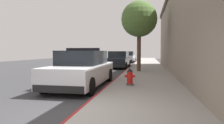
# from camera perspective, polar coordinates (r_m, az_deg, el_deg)

# --- Properties ---
(ground_plane) EXTENTS (31.46, 60.00, 0.20)m
(ground_plane) POSITION_cam_1_polar(r_m,az_deg,el_deg) (15.46, -12.90, -3.08)
(ground_plane) COLOR #353538
(sidewalk_pavement) EXTENTS (2.99, 60.00, 0.15)m
(sidewalk_pavement) POSITION_cam_1_polar(r_m,az_deg,el_deg) (14.20, 9.98, -2.88)
(sidewalk_pavement) COLOR gray
(sidewalk_pavement) RESTS_ON ground
(curb_painted_edge) EXTENTS (0.08, 60.00, 0.15)m
(curb_painted_edge) POSITION_cam_1_polar(r_m,az_deg,el_deg) (14.29, 3.81, -2.81)
(curb_painted_edge) COLOR maroon
(curb_painted_edge) RESTS_ON ground
(police_cruiser) EXTENTS (1.94, 4.84, 1.68)m
(police_cruiser) POSITION_cam_1_polar(r_m,az_deg,el_deg) (8.76, -8.48, -2.10)
(police_cruiser) COLOR white
(police_cruiser) RESTS_ON ground
(parked_car_silver_ahead) EXTENTS (1.94, 4.84, 1.56)m
(parked_car_silver_ahead) POSITION_cam_1_polar(r_m,az_deg,el_deg) (18.78, 1.94, 0.63)
(parked_car_silver_ahead) COLOR black
(parked_car_silver_ahead) RESTS_ON ground
(parked_car_dark_far) EXTENTS (1.94, 4.84, 1.56)m
(parked_car_dark_far) POSITION_cam_1_polar(r_m,az_deg,el_deg) (28.33, 4.55, 1.42)
(parked_car_dark_far) COLOR #B2B5BA
(parked_car_dark_far) RESTS_ON ground
(fire_hydrant) EXTENTS (0.44, 0.40, 0.76)m
(fire_hydrant) POSITION_cam_1_polar(r_m,az_deg,el_deg) (8.15, 5.17, -4.21)
(fire_hydrant) COLOR #4C4C51
(fire_hydrant) RESTS_ON sidewalk_pavement
(street_tree) EXTENTS (2.53, 2.53, 4.93)m
(street_tree) POSITION_cam_1_polar(r_m,az_deg,el_deg) (14.35, 7.83, 12.08)
(street_tree) COLOR brown
(street_tree) RESTS_ON sidewalk_pavement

